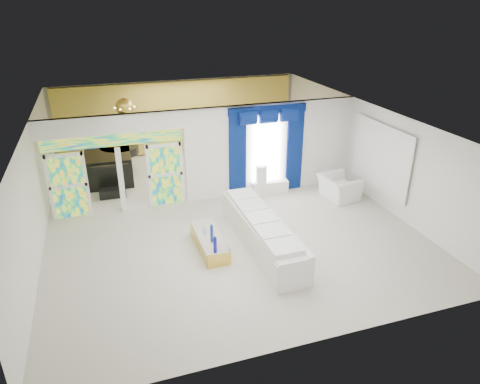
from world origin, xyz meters
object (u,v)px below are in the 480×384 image
object	(u,v)px
console_table	(269,187)
grand_piano	(109,166)
coffee_table	(209,242)
white_sofa	(262,233)
armchair	(339,188)

from	to	relation	value
console_table	grand_piano	world-z (taller)	grand_piano
coffee_table	console_table	xyz separation A→B (m)	(2.84, 2.89, 0.01)
console_table	grand_piano	distance (m)	5.81
white_sofa	coffee_table	bearing A→B (deg)	166.17
console_table	white_sofa	bearing A→B (deg)	-115.09
white_sofa	console_table	bearing A→B (deg)	63.62
white_sofa	armchair	bearing A→B (deg)	28.98
coffee_table	grand_piano	distance (m)	6.14
white_sofa	grand_piano	size ratio (longest dim) A/B	2.00
armchair	grand_piano	world-z (taller)	grand_piano
white_sofa	armchair	size ratio (longest dim) A/B	3.46
coffee_table	grand_piano	bearing A→B (deg)	111.19
grand_piano	armchair	bearing A→B (deg)	-28.02
coffee_table	armchair	world-z (taller)	armchair
armchair	grand_piano	distance (m)	8.08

